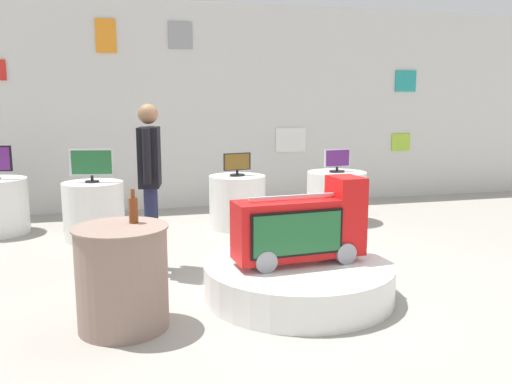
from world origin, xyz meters
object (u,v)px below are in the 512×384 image
at_px(novelty_firetruck_tv, 302,228).
at_px(tv_on_left_rear, 337,160).
at_px(display_pedestal_far_right, 94,211).
at_px(tv_on_center_rear, 237,164).
at_px(main_display_pedestal, 298,279).
at_px(display_pedestal_center_rear, 237,202).
at_px(bottle_on_side_table, 133,209).
at_px(shopper_browsing_near_truck, 150,175).
at_px(display_pedestal_left_rear, 336,197).
at_px(tv_on_far_right, 91,164).
at_px(side_table_round, 122,276).

height_order(novelty_firetruck_tv, tv_on_left_rear, novelty_firetruck_tv).
distance_m(novelty_firetruck_tv, display_pedestal_far_right, 3.21).
distance_m(tv_on_center_rear, display_pedestal_far_right, 1.98).
distance_m(main_display_pedestal, display_pedestal_center_rear, 2.73).
distance_m(display_pedestal_center_rear, bottle_on_side_table, 3.31).
bearing_deg(novelty_firetruck_tv, bottle_on_side_table, -172.48).
xyz_separation_m(novelty_firetruck_tv, tv_on_center_rear, (0.02, 2.72, 0.27)).
bearing_deg(tv_on_center_rear, shopper_browsing_near_truck, -127.45).
xyz_separation_m(display_pedestal_left_rear, tv_on_far_right, (-3.40, -0.16, 0.60)).
bearing_deg(display_pedestal_left_rear, display_pedestal_far_right, -177.41).
relative_size(tv_on_left_rear, tv_on_center_rear, 1.04).
height_order(tv_on_left_rear, display_pedestal_center_rear, tv_on_left_rear).
distance_m(main_display_pedestal, tv_on_far_right, 3.28).
relative_size(bottle_on_side_table, shopper_browsing_near_truck, 0.16).
distance_m(main_display_pedestal, bottle_on_side_table, 1.62).
bearing_deg(tv_on_center_rear, main_display_pedestal, -91.01).
relative_size(display_pedestal_center_rear, shopper_browsing_near_truck, 0.45).
xyz_separation_m(display_pedestal_left_rear, display_pedestal_far_right, (-3.40, -0.15, 0.00)).
xyz_separation_m(main_display_pedestal, tv_on_left_rear, (1.54, 2.74, 0.75)).
bearing_deg(tv_on_left_rear, main_display_pedestal, -119.36).
bearing_deg(shopper_browsing_near_truck, display_pedestal_far_right, 112.59).
distance_m(novelty_firetruck_tv, side_table_round, 1.59).
bearing_deg(tv_on_left_rear, shopper_browsing_near_truck, -148.69).
bearing_deg(main_display_pedestal, display_pedestal_left_rear, 60.66).
bearing_deg(side_table_round, main_display_pedestal, 10.70).
height_order(tv_on_far_right, side_table_round, tv_on_far_right).
height_order(display_pedestal_left_rear, side_table_round, side_table_round).
xyz_separation_m(tv_on_center_rear, tv_on_far_right, (-1.91, -0.13, 0.07)).
bearing_deg(tv_on_left_rear, display_pedestal_left_rear, 82.92).
height_order(display_pedestal_far_right, shopper_browsing_near_truck, shopper_browsing_near_truck).
bearing_deg(tv_on_left_rear, display_pedestal_far_right, -177.48).
relative_size(novelty_firetruck_tv, bottle_on_side_table, 4.48).
relative_size(novelty_firetruck_tv, tv_on_far_right, 2.24).
height_order(tv_on_left_rear, tv_on_center_rear, tv_on_left_rear).
bearing_deg(tv_on_center_rear, display_pedestal_far_right, -176.16).
distance_m(display_pedestal_left_rear, tv_on_left_rear, 0.54).
bearing_deg(tv_on_center_rear, display_pedestal_center_rear, 76.99).
bearing_deg(shopper_browsing_near_truck, display_pedestal_left_rear, 31.37).
relative_size(tv_on_center_rear, display_pedestal_far_right, 0.52).
height_order(novelty_firetruck_tv, display_pedestal_far_right, novelty_firetruck_tv).
distance_m(main_display_pedestal, side_table_round, 1.58).
height_order(display_pedestal_left_rear, tv_on_far_right, tv_on_far_right).
height_order(main_display_pedestal, display_pedestal_left_rear, display_pedestal_left_rear).
bearing_deg(main_display_pedestal, shopper_browsing_near_truck, 139.17).
xyz_separation_m(novelty_firetruck_tv, bottle_on_side_table, (-1.45, -0.19, 0.28)).
relative_size(main_display_pedestal, tv_on_left_rear, 4.14).
distance_m(tv_on_left_rear, display_pedestal_far_right, 3.44).
distance_m(tv_on_far_right, bottle_on_side_table, 2.81).
bearing_deg(tv_on_far_right, tv_on_left_rear, 2.60).
bearing_deg(display_pedestal_center_rear, tv_on_left_rear, 0.69).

